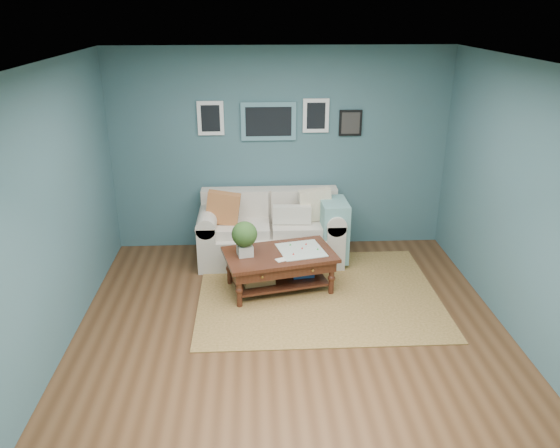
{
  "coord_description": "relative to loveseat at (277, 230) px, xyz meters",
  "views": [
    {
      "loc": [
        -0.38,
        -4.62,
        3.16
      ],
      "look_at": [
        -0.08,
        1.0,
        0.9
      ],
      "focal_mm": 35.0,
      "sensor_mm": 36.0,
      "label": 1
    }
  ],
  "objects": [
    {
      "name": "loveseat",
      "position": [
        0.0,
        0.0,
        0.0
      ],
      "size": [
        1.92,
        0.87,
        0.99
      ],
      "color": "beige",
      "rests_on": "ground"
    },
    {
      "name": "room_shell",
      "position": [
        0.07,
        -1.97,
        0.96
      ],
      "size": [
        5.0,
        5.02,
        2.7
      ],
      "color": "brown",
      "rests_on": "ground"
    },
    {
      "name": "area_rug",
      "position": [
        0.44,
        -1.03,
        -0.4
      ],
      "size": [
        2.77,
        2.22,
        0.01
      ],
      "primitive_type": "cube",
      "color": "brown",
      "rests_on": "ground"
    },
    {
      "name": "coffee_table",
      "position": [
        -0.08,
        -0.89,
        -0.01
      ],
      "size": [
        1.4,
        1.0,
        0.88
      ],
      "rotation": [
        0.0,
        0.0,
        0.22
      ],
      "color": "#38140B",
      "rests_on": "ground"
    }
  ]
}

